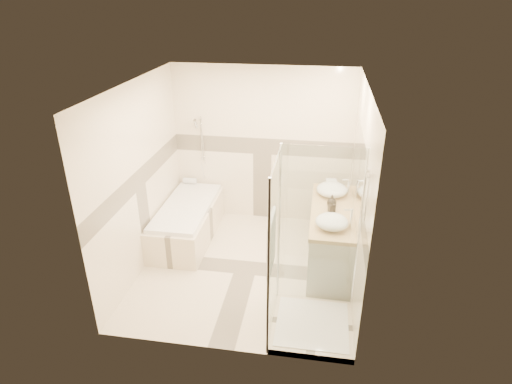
# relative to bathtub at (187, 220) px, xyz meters

# --- Properties ---
(room) EXTENTS (2.82, 3.02, 2.52)m
(room) POSITION_rel_bathtub_xyz_m (1.08, -0.64, 0.95)
(room) COLOR beige
(room) RESTS_ON ground
(bathtub) EXTENTS (0.75, 1.70, 0.56)m
(bathtub) POSITION_rel_bathtub_xyz_m (0.00, 0.00, 0.00)
(bathtub) COLOR beige
(bathtub) RESTS_ON ground
(vanity) EXTENTS (0.58, 1.62, 0.85)m
(vanity) POSITION_rel_bathtub_xyz_m (2.15, -0.35, 0.12)
(vanity) COLOR silver
(vanity) RESTS_ON ground
(shower_enclosure) EXTENTS (0.96, 0.93, 2.04)m
(shower_enclosure) POSITION_rel_bathtub_xyz_m (1.86, -1.62, 0.20)
(shower_enclosure) COLOR beige
(shower_enclosure) RESTS_ON ground
(vessel_sink_near) EXTENTS (0.43, 0.43, 0.17)m
(vessel_sink_near) POSITION_rel_bathtub_xyz_m (2.13, 0.08, 0.63)
(vessel_sink_near) COLOR white
(vessel_sink_near) RESTS_ON vanity
(vessel_sink_far) EXTENTS (0.40, 0.40, 0.16)m
(vessel_sink_far) POSITION_rel_bathtub_xyz_m (2.13, -0.84, 0.62)
(vessel_sink_far) COLOR white
(vessel_sink_far) RESTS_ON vanity
(faucet_near) EXTENTS (0.11, 0.03, 0.27)m
(faucet_near) POSITION_rel_bathtub_xyz_m (2.35, 0.08, 0.70)
(faucet_near) COLOR silver
(faucet_near) RESTS_ON vanity
(faucet_far) EXTENTS (0.11, 0.03, 0.27)m
(faucet_far) POSITION_rel_bathtub_xyz_m (2.35, -0.84, 0.70)
(faucet_far) COLOR silver
(faucet_far) RESTS_ON vanity
(amenity_bottle_a) EXTENTS (0.10, 0.11, 0.18)m
(amenity_bottle_a) POSITION_rel_bathtub_xyz_m (2.13, -0.43, 0.63)
(amenity_bottle_a) COLOR black
(amenity_bottle_a) RESTS_ON vanity
(amenity_bottle_b) EXTENTS (0.14, 0.14, 0.17)m
(amenity_bottle_b) POSITION_rel_bathtub_xyz_m (2.13, -0.27, 0.63)
(amenity_bottle_b) COLOR black
(amenity_bottle_b) RESTS_ON vanity
(folded_towels) EXTENTS (0.18, 0.27, 0.08)m
(folded_towels) POSITION_rel_bathtub_xyz_m (2.13, 0.37, 0.58)
(folded_towels) COLOR silver
(folded_towels) RESTS_ON vanity
(rolled_towel) EXTENTS (0.21, 0.10, 0.10)m
(rolled_towel) POSITION_rel_bathtub_xyz_m (-0.18, 0.77, 0.30)
(rolled_towel) COLOR silver
(rolled_towel) RESTS_ON bathtub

